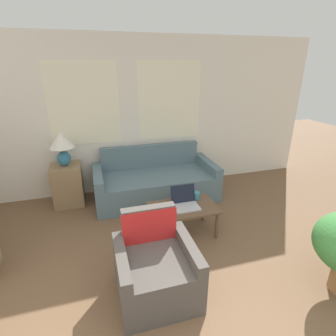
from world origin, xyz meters
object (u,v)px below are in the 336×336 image
Objects in this scene: coffee_table at (183,210)px; laptop at (185,202)px; cup_navy at (196,196)px; couch at (155,182)px; table_lamp at (62,144)px; armchair at (155,269)px; book_red at (162,209)px.

laptop is at bearing 28.90° from coffee_table.
coffee_table is 8.28× the size of cup_navy.
table_lamp is (-1.41, 0.15, 0.75)m from couch.
armchair reaches higher than laptop.
armchair is 1.53× the size of table_lamp.
armchair is at bearing -129.91° from cup_navy.
coffee_table is at bearing 54.84° from armchair.
cup_navy is (0.33, -1.03, 0.20)m from couch.
couch is 8.86× the size of book_red.
table_lamp is 2.08m from laptop.
cup_navy is 0.46× the size of book_red.
couch is at bearing 94.57° from coffee_table.
laptop is (0.61, 0.85, 0.20)m from armchair.
coffee_table is 3.83× the size of book_red.
table_lamp reaches higher than laptop.
coffee_table is at bearing -151.10° from laptop.
armchair is at bearing -125.91° from laptop.
armchair is 1.06m from laptop.
armchair is 0.90m from book_red.
couch is 2.31× the size of coffee_table.
couch is at bearing 95.98° from laptop.
cup_navy is at bearing 32.94° from laptop.
laptop is 1.45× the size of book_red.
armchair is 0.94× the size of coffee_table.
laptop is (0.12, -1.16, 0.21)m from couch.
book_red is (-0.31, -0.01, -0.04)m from laptop.
laptop is (0.03, 0.02, 0.11)m from coffee_table.
book_red is at bearing -164.15° from cup_navy.
book_red is (1.22, -1.32, -0.58)m from table_lamp.
laptop reaches higher than cup_navy.
laptop is 0.25m from cup_navy.
coffee_table is (0.09, -1.18, 0.10)m from couch.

